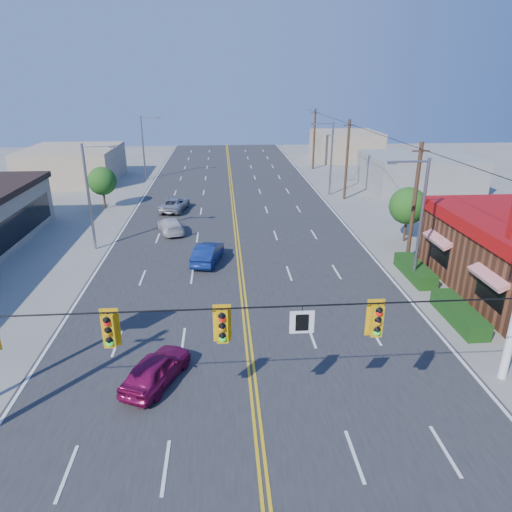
{
  "coord_description": "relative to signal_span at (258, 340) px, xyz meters",
  "views": [
    {
      "loc": [
        -1.08,
        -11.94,
        12.3
      ],
      "look_at": [
        0.85,
        13.9,
        2.2
      ],
      "focal_mm": 32.0,
      "sensor_mm": 36.0,
      "label": 1
    }
  ],
  "objects": [
    {
      "name": "tree_kfc_rear",
      "position": [
        13.62,
        22.0,
        -1.95
      ],
      "size": [
        2.94,
        2.94,
        4.41
      ],
      "color": "#47301E",
      "rests_on": "ground"
    },
    {
      "name": "streetlight_se",
      "position": [
        10.91,
        14.0,
        -0.37
      ],
      "size": [
        2.55,
        0.25,
        8.0
      ],
      "color": "gray",
      "rests_on": "ground"
    },
    {
      "name": "signal_span",
      "position": [
        0.0,
        0.0,
        0.0
      ],
      "size": [
        24.32,
        0.34,
        9.0
      ],
      "color": "#47301E",
      "rests_on": "ground"
    },
    {
      "name": "bld_west_far",
      "position": [
        -19.88,
        48.0,
        -2.79
      ],
      "size": [
        11.0,
        12.0,
        4.2
      ],
      "primitive_type": "cube",
      "color": "tan",
      "rests_on": "ground"
    },
    {
      "name": "streetlight_nw",
      "position": [
        -10.67,
        48.0,
        -0.37
      ],
      "size": [
        2.55,
        0.25,
        8.0
      ],
      "color": "gray",
      "rests_on": "ground"
    },
    {
      "name": "road",
      "position": [
        0.12,
        20.0,
        -4.86
      ],
      "size": [
        20.0,
        120.0,
        0.06
      ],
      "primitive_type": "cube",
      "color": "#2D2D30",
      "rests_on": "ground"
    },
    {
      "name": "car_blue",
      "position": [
        -2.13,
        18.41,
        -4.18
      ],
      "size": [
        2.38,
        4.49,
        1.41
      ],
      "primitive_type": "imported",
      "rotation": [
        0.0,
        0.0,
        2.92
      ],
      "color": "navy",
      "rests_on": "ground"
    },
    {
      "name": "car_white",
      "position": [
        -5.45,
        25.5,
        -4.26
      ],
      "size": [
        2.93,
        4.6,
        1.24
      ],
      "primitive_type": "imported",
      "rotation": [
        0.0,
        0.0,
        3.44
      ],
      "color": "silver",
      "rests_on": "ground"
    },
    {
      "name": "bld_east_far",
      "position": [
        19.12,
        62.0,
        -2.69
      ],
      "size": [
        10.0,
        10.0,
        4.4
      ],
      "primitive_type": "cube",
      "color": "tan",
      "rests_on": "ground"
    },
    {
      "name": "utility_pole_far",
      "position": [
        12.32,
        54.0,
        -0.69
      ],
      "size": [
        0.28,
        0.28,
        8.4
      ],
      "primitive_type": "cylinder",
      "color": "#47301E",
      "rests_on": "ground"
    },
    {
      "name": "bld_east_mid",
      "position": [
        22.12,
        40.0,
        -2.89
      ],
      "size": [
        12.0,
        10.0,
        4.0
      ],
      "primitive_type": "cube",
      "color": "gray",
      "rests_on": "ground"
    },
    {
      "name": "tree_west",
      "position": [
        -12.88,
        34.0,
        -2.09
      ],
      "size": [
        2.8,
        2.8,
        4.2
      ],
      "color": "#47301E",
      "rests_on": "ground"
    },
    {
      "name": "utility_pole_near",
      "position": [
        12.32,
        18.0,
        -0.69
      ],
      "size": [
        0.28,
        0.28,
        8.4
      ],
      "primitive_type": "cylinder",
      "color": "#47301E",
      "rests_on": "ground"
    },
    {
      "name": "car_silver",
      "position": [
        -5.73,
        32.45,
        -4.22
      ],
      "size": [
        3.03,
        5.08,
        1.32
      ],
      "primitive_type": "imported",
      "rotation": [
        0.0,
        0.0,
        2.96
      ],
      "color": "#ADACB1",
      "rests_on": "ground"
    },
    {
      "name": "utility_pole_mid",
      "position": [
        12.32,
        36.0,
        -0.69
      ],
      "size": [
        0.28,
        0.28,
        8.4
      ],
      "primitive_type": "cylinder",
      "color": "#47301E",
      "rests_on": "ground"
    },
    {
      "name": "streetlight_sw",
      "position": [
        -10.67,
        22.0,
        -0.37
      ],
      "size": [
        2.55,
        0.25,
        8.0
      ],
      "color": "gray",
      "rests_on": "ground"
    },
    {
      "name": "streetlight_ne",
      "position": [
        10.91,
        38.0,
        -0.37
      ],
      "size": [
        2.55,
        0.25,
        8.0
      ],
      "color": "gray",
      "rests_on": "ground"
    },
    {
      "name": "ground",
      "position": [
        0.12,
        0.0,
        -4.89
      ],
      "size": [
        160.0,
        160.0,
        0.0
      ],
      "primitive_type": "plane",
      "color": "gray",
      "rests_on": "ground"
    },
    {
      "name": "car_magenta",
      "position": [
        -4.0,
        4.73,
        -4.21
      ],
      "size": [
        3.07,
        4.25,
        1.34
      ],
      "primitive_type": "imported",
      "rotation": [
        0.0,
        0.0,
        2.72
      ],
      "color": "maroon",
      "rests_on": "ground"
    }
  ]
}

